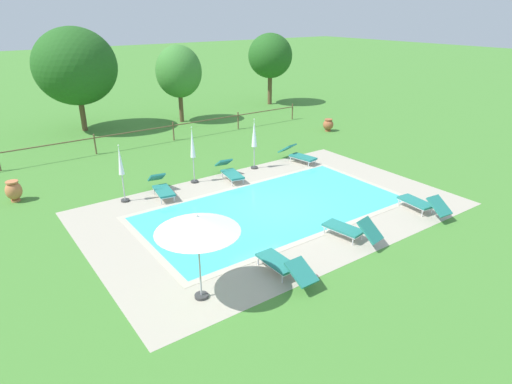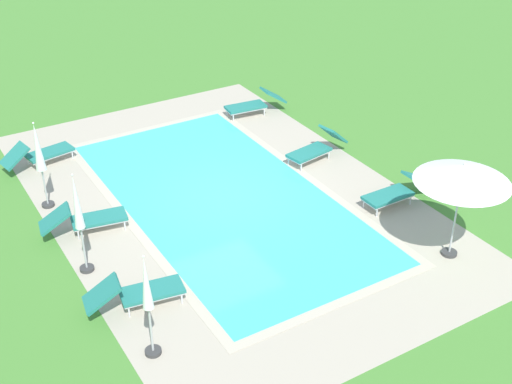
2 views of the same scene
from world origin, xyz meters
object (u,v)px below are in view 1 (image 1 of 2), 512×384
object	(u,v)px
terracotta_urn_by_tree	(14,191)
sun_lounger_south_mid	(284,265)
sun_lounger_north_far	(230,171)
patio_umbrella_open_foreground	(197,224)
patio_umbrella_closed_row_centre	(121,167)
sun_lounger_north_end	(422,203)
patio_umbrella_closed_row_west	(193,148)
patio_umbrella_closed_row_mid_west	(254,137)
sun_lounger_north_mid	(351,229)
tree_centre	(270,56)
terracotta_urn_near_fence	(328,125)
sun_lounger_north_near_steps	(162,187)
sun_lounger_south_near_corner	(298,155)
tree_west_mid	(75,67)
tree_far_west	(179,72)

from	to	relation	value
terracotta_urn_by_tree	sun_lounger_south_mid	bearing A→B (deg)	-62.58
sun_lounger_north_far	patio_umbrella_open_foreground	bearing A→B (deg)	-127.44
patio_umbrella_closed_row_centre	sun_lounger_north_end	bearing A→B (deg)	-40.76
patio_umbrella_closed_row_west	terracotta_urn_by_tree	size ratio (longest dim) A/B	2.96
patio_umbrella_open_foreground	patio_umbrella_closed_row_mid_west	distance (m)	9.99
sun_lounger_north_mid	sun_lounger_north_end	bearing A→B (deg)	-1.54
patio_umbrella_closed_row_centre	tree_centre	distance (m)	19.87
patio_umbrella_closed_row_centre	terracotta_urn_near_fence	xyz separation A→B (m)	(13.82, 3.04, -1.01)
sun_lounger_north_near_steps	patio_umbrella_closed_row_mid_west	world-z (taller)	patio_umbrella_closed_row_mid_west
sun_lounger_north_near_steps	patio_umbrella_closed_row_west	world-z (taller)	patio_umbrella_closed_row_west
sun_lounger_north_near_steps	sun_lounger_north_far	distance (m)	3.20
sun_lounger_north_far	sun_lounger_north_end	size ratio (longest dim) A/B	1.02
patio_umbrella_open_foreground	sun_lounger_north_far	bearing A→B (deg)	52.56
sun_lounger_south_near_corner	terracotta_urn_near_fence	xyz separation A→B (m)	(5.28, 3.35, 0.03)
terracotta_urn_near_fence	tree_centre	world-z (taller)	tree_centre
sun_lounger_north_mid	sun_lounger_north_far	bearing A→B (deg)	91.77
patio_umbrella_closed_row_centre	tree_west_mid	xyz separation A→B (m)	(1.83, 11.85, 2.38)
sun_lounger_north_mid	terracotta_urn_by_tree	distance (m)	12.73
patio_umbrella_open_foreground	patio_umbrella_closed_row_west	distance (m)	8.22
sun_lounger_north_end	terracotta_urn_near_fence	bearing A→B (deg)	62.57
patio_umbrella_open_foreground	terracotta_urn_near_fence	xyz separation A→B (m)	(14.40, 10.14, -1.71)
sun_lounger_north_mid	terracotta_urn_by_tree	bearing A→B (deg)	130.44
terracotta_urn_by_tree	tree_west_mid	xyz separation A→B (m)	(5.27, 9.36, 3.36)
sun_lounger_north_end	patio_umbrella_closed_row_west	distance (m)	9.27
sun_lounger_north_end	patio_umbrella_closed_row_centre	world-z (taller)	patio_umbrella_closed_row_centre
sun_lounger_north_end	sun_lounger_north_mid	bearing A→B (deg)	178.46
patio_umbrella_closed_row_centre	terracotta_urn_near_fence	distance (m)	14.19
sun_lounger_north_near_steps	sun_lounger_south_near_corner	bearing A→B (deg)	-0.08
sun_lounger_north_mid	tree_far_west	distance (m)	18.07
patio_umbrella_closed_row_mid_west	terracotta_urn_by_tree	world-z (taller)	patio_umbrella_closed_row_mid_west
sun_lounger_north_far	terracotta_urn_by_tree	xyz separation A→B (m)	(-8.04, 2.82, 0.08)
sun_lounger_north_end	tree_centre	size ratio (longest dim) A/B	0.39
sun_lounger_north_near_steps	sun_lounger_south_mid	distance (m)	7.26
terracotta_urn_by_tree	tree_centre	distance (m)	21.67
patio_umbrella_closed_row_centre	tree_west_mid	distance (m)	12.23
patio_umbrella_closed_row_west	terracotta_urn_by_tree	xyz separation A→B (m)	(-6.58, 2.29, -1.09)
sun_lounger_south_mid	tree_far_west	xyz separation A→B (m)	(5.92, 17.98, 2.86)
sun_lounger_north_end	patio_umbrella_closed_row_mid_west	distance (m)	7.86
sun_lounger_south_near_corner	tree_centre	distance (m)	14.45
terracotta_urn_by_tree	patio_umbrella_closed_row_mid_west	bearing A→B (deg)	-13.51
tree_west_mid	tree_centre	xyz separation A→B (m)	(14.10, -0.18, -0.19)
terracotta_urn_by_tree	tree_west_mid	world-z (taller)	tree_west_mid
sun_lounger_south_near_corner	patio_umbrella_closed_row_centre	distance (m)	8.61
sun_lounger_north_near_steps	tree_west_mid	bearing A→B (deg)	88.01
sun_lounger_north_far	terracotta_urn_by_tree	world-z (taller)	terracotta_urn_by_tree
patio_umbrella_open_foreground	patio_umbrella_closed_row_centre	xyz separation A→B (m)	(0.58, 7.09, -0.70)
patio_umbrella_closed_row_mid_west	sun_lounger_south_near_corner	bearing A→B (deg)	-11.84
sun_lounger_north_near_steps	tree_far_west	xyz separation A→B (m)	(6.29, 10.73, 2.85)
sun_lounger_south_mid	tree_west_mid	size ratio (longest dim) A/B	0.34
sun_lounger_south_near_corner	sun_lounger_north_near_steps	bearing A→B (deg)	179.92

